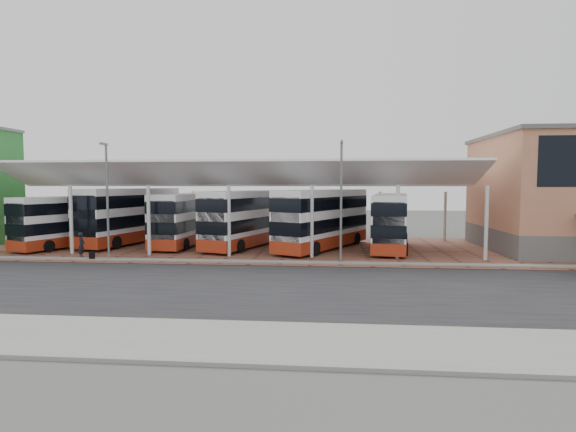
% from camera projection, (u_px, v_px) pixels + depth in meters
% --- Properties ---
extents(ground, '(140.00, 140.00, 0.00)m').
position_uv_depth(ground, '(306.00, 284.00, 23.65)').
color(ground, '#4A4C47').
extents(road, '(120.00, 14.00, 0.02)m').
position_uv_depth(road, '(304.00, 289.00, 22.65)').
color(road, black).
rests_on(road, ground).
extents(forecourt, '(72.00, 16.00, 0.06)m').
position_uv_depth(forecourt, '(338.00, 249.00, 36.38)').
color(forecourt, brown).
rests_on(forecourt, ground).
extents(sidewalk, '(120.00, 4.00, 0.14)m').
position_uv_depth(sidewalk, '(291.00, 343.00, 14.70)').
color(sidewalk, gray).
rests_on(sidewalk, ground).
extents(north_kerb, '(120.00, 0.80, 0.14)m').
position_uv_depth(north_kerb, '(310.00, 263.00, 29.80)').
color(north_kerb, gray).
rests_on(north_kerb, ground).
extents(yellow_line_near, '(120.00, 0.12, 0.01)m').
position_uv_depth(yellow_line_near, '(296.00, 325.00, 16.69)').
color(yellow_line_near, yellow).
rests_on(yellow_line_near, road).
extents(yellow_line_far, '(120.00, 0.12, 0.01)m').
position_uv_depth(yellow_line_far, '(296.00, 323.00, 16.99)').
color(yellow_line_far, yellow).
rests_on(yellow_line_far, road).
extents(canopy, '(37.00, 11.63, 7.07)m').
position_uv_depth(canopy, '(243.00, 178.00, 37.63)').
color(canopy, silver).
rests_on(canopy, ground).
extents(lamp_west, '(0.16, 0.90, 8.07)m').
position_uv_depth(lamp_west, '(107.00, 198.00, 30.84)').
color(lamp_west, slate).
rests_on(lamp_west, ground).
extents(lamp_east, '(0.16, 0.90, 8.07)m').
position_uv_depth(lamp_east, '(341.00, 198.00, 29.39)').
color(lamp_east, slate).
rests_on(lamp_east, ground).
extents(bus_0, '(5.72, 10.44, 4.22)m').
position_uv_depth(bus_0, '(74.00, 221.00, 37.88)').
color(bus_0, white).
rests_on(bus_0, forecourt).
extents(bus_1, '(5.16, 12.08, 4.85)m').
position_uv_depth(bus_1, '(131.00, 216.00, 39.94)').
color(bus_1, white).
rests_on(bus_1, forecourt).
extents(bus_2, '(3.14, 10.84, 4.42)m').
position_uv_depth(bus_2, '(187.00, 219.00, 38.85)').
color(bus_2, white).
rests_on(bus_2, forecourt).
extents(bus_3, '(6.09, 11.61, 4.68)m').
position_uv_depth(bus_3, '(248.00, 219.00, 37.87)').
color(bus_3, white).
rests_on(bus_3, forecourt).
extents(bus_4, '(7.67, 11.54, 4.78)m').
position_uv_depth(bus_4, '(323.00, 219.00, 36.40)').
color(bus_4, white).
rests_on(bus_4, forecourt).
extents(bus_5, '(4.18, 10.98, 4.42)m').
position_uv_depth(bus_5, '(391.00, 222.00, 36.26)').
color(bus_5, white).
rests_on(bus_5, forecourt).
extents(pedestrian, '(0.56, 0.74, 1.82)m').
position_uv_depth(pedestrian, '(81.00, 245.00, 31.80)').
color(pedestrian, black).
rests_on(pedestrian, forecourt).
extents(suitcase, '(0.33, 0.23, 0.56)m').
position_uv_depth(suitcase, '(92.00, 256.00, 31.00)').
color(suitcase, black).
rests_on(suitcase, forecourt).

